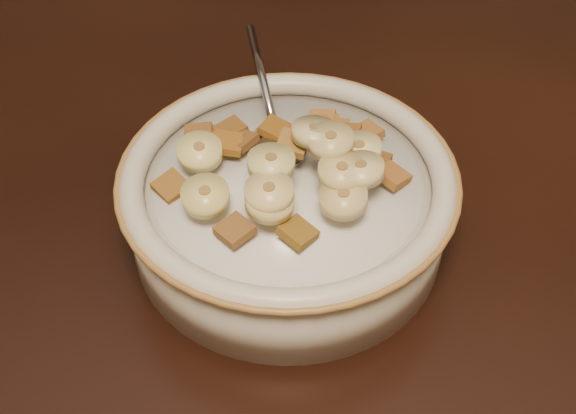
# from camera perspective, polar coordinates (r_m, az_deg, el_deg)

# --- Properties ---
(table) EXTENTS (1.43, 0.94, 0.04)m
(table) POSITION_cam_1_polar(r_m,az_deg,el_deg) (0.68, -7.06, 7.67)
(table) COLOR black
(table) RESTS_ON floor
(cereal_bowl) EXTENTS (0.22, 0.22, 0.05)m
(cereal_bowl) POSITION_cam_1_polar(r_m,az_deg,el_deg) (0.51, 0.00, -0.26)
(cereal_bowl) COLOR beige
(cereal_bowl) RESTS_ON table
(milk) EXTENTS (0.18, 0.18, 0.00)m
(milk) POSITION_cam_1_polar(r_m,az_deg,el_deg) (0.49, 0.00, 1.90)
(milk) COLOR silver
(milk) RESTS_ON cereal_bowl
(spoon) EXTENTS (0.06, 0.06, 0.01)m
(spoon) POSITION_cam_1_polar(r_m,az_deg,el_deg) (0.52, -0.76, 4.94)
(spoon) COLOR #9097A8
(spoon) RESTS_ON cereal_bowl
(cereal_square_0) EXTENTS (0.03, 0.03, 0.01)m
(cereal_square_0) POSITION_cam_1_polar(r_m,az_deg,el_deg) (0.52, 6.16, 5.80)
(cereal_square_0) COLOR #955223
(cereal_square_0) RESTS_ON milk
(cereal_square_1) EXTENTS (0.03, 0.03, 0.01)m
(cereal_square_1) POSITION_cam_1_polar(r_m,az_deg,el_deg) (0.48, 4.28, 2.16)
(cereal_square_1) COLOR olive
(cereal_square_1) RESTS_ON milk
(cereal_square_2) EXTENTS (0.03, 0.03, 0.01)m
(cereal_square_2) POSITION_cam_1_polar(r_m,az_deg,el_deg) (0.49, 4.60, 3.71)
(cereal_square_2) COLOR brown
(cereal_square_2) RESTS_ON milk
(cereal_square_3) EXTENTS (0.02, 0.02, 0.01)m
(cereal_square_3) POSITION_cam_1_polar(r_m,az_deg,el_deg) (0.49, 0.41, 5.05)
(cereal_square_3) COLOR brown
(cereal_square_3) RESTS_ON milk
(cereal_square_4) EXTENTS (0.03, 0.03, 0.01)m
(cereal_square_4) POSITION_cam_1_polar(r_m,az_deg,el_deg) (0.47, -1.64, 2.50)
(cereal_square_4) COLOR brown
(cereal_square_4) RESTS_ON milk
(cereal_square_5) EXTENTS (0.02, 0.02, 0.01)m
(cereal_square_5) POSITION_cam_1_polar(r_m,az_deg,el_deg) (0.52, 4.57, 5.81)
(cereal_square_5) COLOR brown
(cereal_square_5) RESTS_ON milk
(cereal_square_6) EXTENTS (0.02, 0.02, 0.01)m
(cereal_square_6) POSITION_cam_1_polar(r_m,az_deg,el_deg) (0.53, -7.09, 5.73)
(cereal_square_6) COLOR brown
(cereal_square_6) RESTS_ON milk
(cereal_square_7) EXTENTS (0.03, 0.03, 0.01)m
(cereal_square_7) POSITION_cam_1_polar(r_m,az_deg,el_deg) (0.49, 5.06, 3.07)
(cereal_square_7) COLOR brown
(cereal_square_7) RESTS_ON milk
(cereal_square_8) EXTENTS (0.03, 0.03, 0.01)m
(cereal_square_8) POSITION_cam_1_polar(r_m,az_deg,el_deg) (0.45, 0.78, -2.02)
(cereal_square_8) COLOR brown
(cereal_square_8) RESTS_ON milk
(cereal_square_9) EXTENTS (0.03, 0.03, 0.01)m
(cereal_square_9) POSITION_cam_1_polar(r_m,az_deg,el_deg) (0.45, -4.22, -1.82)
(cereal_square_9) COLOR brown
(cereal_square_9) RESTS_ON milk
(cereal_square_10) EXTENTS (0.02, 0.02, 0.01)m
(cereal_square_10) POSITION_cam_1_polar(r_m,az_deg,el_deg) (0.53, 2.60, 6.80)
(cereal_square_10) COLOR olive
(cereal_square_10) RESTS_ON milk
(cereal_square_11) EXTENTS (0.03, 0.03, 0.01)m
(cereal_square_11) POSITION_cam_1_polar(r_m,az_deg,el_deg) (0.51, -3.82, 5.28)
(cereal_square_11) COLOR brown
(cereal_square_11) RESTS_ON milk
(cereal_square_12) EXTENTS (0.03, 0.03, 0.01)m
(cereal_square_12) POSITION_cam_1_polar(r_m,az_deg,el_deg) (0.49, -9.23, 1.62)
(cereal_square_12) COLOR brown
(cereal_square_12) RESTS_ON milk
(cereal_square_13) EXTENTS (0.02, 0.03, 0.01)m
(cereal_square_13) POSITION_cam_1_polar(r_m,az_deg,el_deg) (0.50, 6.83, 3.66)
(cereal_square_13) COLOR brown
(cereal_square_13) RESTS_ON milk
(cereal_square_14) EXTENTS (0.02, 0.02, 0.01)m
(cereal_square_14) POSITION_cam_1_polar(r_m,az_deg,el_deg) (0.51, -4.80, 5.04)
(cereal_square_14) COLOR brown
(cereal_square_14) RESTS_ON milk
(cereal_square_15) EXTENTS (0.03, 0.03, 0.01)m
(cereal_square_15) POSITION_cam_1_polar(r_m,az_deg,el_deg) (0.49, 8.23, 2.48)
(cereal_square_15) COLOR brown
(cereal_square_15) RESTS_ON milk
(cereal_square_16) EXTENTS (0.03, 0.03, 0.01)m
(cereal_square_16) POSITION_cam_1_polar(r_m,az_deg,el_deg) (0.52, -0.97, 6.16)
(cereal_square_16) COLOR brown
(cereal_square_16) RESTS_ON milk
(cereal_square_17) EXTENTS (0.03, 0.03, 0.01)m
(cereal_square_17) POSITION_cam_1_polar(r_m,az_deg,el_deg) (0.52, 3.12, 6.42)
(cereal_square_17) COLOR brown
(cereal_square_17) RESTS_ON milk
(cereal_square_18) EXTENTS (0.02, 0.02, 0.01)m
(cereal_square_18) POSITION_cam_1_polar(r_m,az_deg,el_deg) (0.53, -6.19, 5.67)
(cereal_square_18) COLOR brown
(cereal_square_18) RESTS_ON milk
(cereal_square_19) EXTENTS (0.03, 0.03, 0.01)m
(cereal_square_19) POSITION_cam_1_polar(r_m,az_deg,el_deg) (0.53, -4.57, 6.10)
(cereal_square_19) COLOR brown
(cereal_square_19) RESTS_ON milk
(cereal_square_20) EXTENTS (0.02, 0.02, 0.01)m
(cereal_square_20) POSITION_cam_1_polar(r_m,az_deg,el_deg) (0.52, 3.88, 6.16)
(cereal_square_20) COLOR brown
(cereal_square_20) RESTS_ON milk
(banana_slice_0) EXTENTS (0.04, 0.04, 0.01)m
(banana_slice_0) POSITION_cam_1_polar(r_m,az_deg,el_deg) (0.46, -1.34, 3.53)
(banana_slice_0) COLOR #C9BD81
(banana_slice_0) RESTS_ON milk
(banana_slice_1) EXTENTS (0.03, 0.04, 0.01)m
(banana_slice_1) POSITION_cam_1_polar(r_m,az_deg,el_deg) (0.46, 4.27, 2.80)
(banana_slice_1) COLOR tan
(banana_slice_1) RESTS_ON milk
(banana_slice_2) EXTENTS (0.03, 0.03, 0.01)m
(banana_slice_2) POSITION_cam_1_polar(r_m,az_deg,el_deg) (0.48, 3.38, 5.23)
(banana_slice_2) COLOR tan
(banana_slice_2) RESTS_ON milk
(banana_slice_3) EXTENTS (0.04, 0.04, 0.01)m
(banana_slice_3) POSITION_cam_1_polar(r_m,az_deg,el_deg) (0.45, -1.45, 0.41)
(banana_slice_3) COLOR tan
(banana_slice_3) RESTS_ON milk
(banana_slice_4) EXTENTS (0.04, 0.04, 0.01)m
(banana_slice_4) POSITION_cam_1_polar(r_m,az_deg,el_deg) (0.46, -6.55, 0.88)
(banana_slice_4) COLOR #D8CD6C
(banana_slice_4) RESTS_ON milk
(banana_slice_5) EXTENTS (0.04, 0.04, 0.01)m
(banana_slice_5) POSITION_cam_1_polar(r_m,az_deg,el_deg) (0.47, 5.75, 2.96)
(banana_slice_5) COLOR #D1C17C
(banana_slice_5) RESTS_ON milk
(banana_slice_6) EXTENTS (0.04, 0.04, 0.01)m
(banana_slice_6) POSITION_cam_1_polar(r_m,az_deg,el_deg) (0.49, -7.00, 4.36)
(banana_slice_6) COLOR beige
(banana_slice_6) RESTS_ON milk
(banana_slice_7) EXTENTS (0.04, 0.04, 0.01)m
(banana_slice_7) POSITION_cam_1_polar(r_m,az_deg,el_deg) (0.48, 5.60, 4.52)
(banana_slice_7) COLOR beige
(banana_slice_7) RESTS_ON milk
(banana_slice_8) EXTENTS (0.04, 0.04, 0.01)m
(banana_slice_8) POSITION_cam_1_polar(r_m,az_deg,el_deg) (0.45, -1.51, 1.15)
(banana_slice_8) COLOR #FFE691
(banana_slice_8) RESTS_ON milk
(banana_slice_9) EXTENTS (0.04, 0.04, 0.01)m
(banana_slice_9) POSITION_cam_1_polar(r_m,az_deg,el_deg) (0.45, 4.39, 0.69)
(banana_slice_9) COLOR #D0B973
(banana_slice_9) RESTS_ON milk
(banana_slice_10) EXTENTS (0.04, 0.04, 0.02)m
(banana_slice_10) POSITION_cam_1_polar(r_m,az_deg,el_deg) (0.48, 2.10, 5.93)
(banana_slice_10) COLOR #DCCF86
(banana_slice_10) RESTS_ON milk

